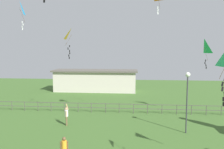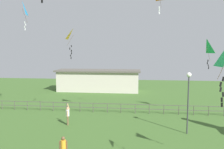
% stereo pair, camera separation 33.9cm
% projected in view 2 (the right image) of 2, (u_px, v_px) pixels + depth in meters
% --- Properties ---
extents(lamppost, '(0.36, 0.36, 4.67)m').
position_uv_depth(lamppost, '(188.00, 90.00, 16.99)').
color(lamppost, '#38383D').
rests_on(lamppost, ground_plane).
extents(person_1, '(0.28, 0.48, 1.80)m').
position_uv_depth(person_1, '(68.00, 115.00, 19.26)').
color(person_1, brown).
rests_on(person_1, ground_plane).
extents(person_4, '(0.44, 0.28, 1.51)m').
position_uv_depth(person_4, '(63.00, 148.00, 12.82)').
color(person_4, brown).
rests_on(person_4, ground_plane).
extents(kite_1, '(0.90, 1.02, 2.73)m').
position_uv_depth(kite_1, '(206.00, 47.00, 20.73)').
color(kite_1, '#1EB759').
extents(kite_5, '(0.74, 0.88, 2.81)m').
position_uv_depth(kite_5, '(22.00, 9.00, 22.15)').
color(kite_5, '#198CD1').
extents(kite_6, '(1.04, 1.28, 2.79)m').
position_uv_depth(kite_6, '(73.00, 36.00, 21.41)').
color(kite_6, yellow).
extents(waterfront_railing, '(36.04, 0.06, 0.95)m').
position_uv_depth(waterfront_railing, '(128.00, 107.00, 22.91)').
color(waterfront_railing, '#4C4742').
rests_on(waterfront_railing, ground_plane).
extents(pavilion_building, '(12.85, 3.87, 3.27)m').
position_uv_depth(pavilion_building, '(98.00, 80.00, 35.22)').
color(pavilion_building, beige).
rests_on(pavilion_building, ground_plane).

